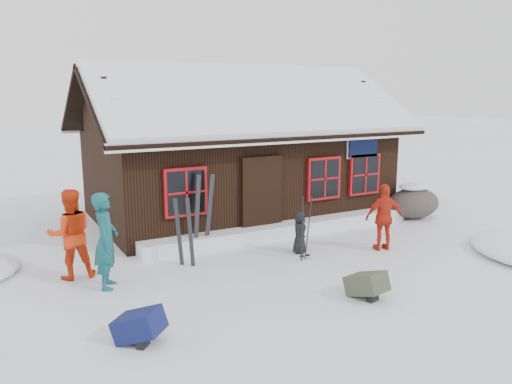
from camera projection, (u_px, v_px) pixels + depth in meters
ground at (282, 273)px, 10.11m from camera, size 120.00×120.00×0.00m
mountain_hut at (237, 162)px, 14.79m from camera, size 8.90×6.09×4.42m
snow_drift at (286, 229)px, 12.72m from camera, size 7.60×0.60×0.35m
snow_mounds at (299, 239)px, 12.49m from camera, size 20.60×13.20×0.48m
skier_teal at (106, 241)px, 9.18m from camera, size 0.63×0.77×1.81m
skier_orange_left at (71, 234)px, 9.67m from camera, size 0.88×0.69×1.78m
skier_orange_right at (384, 217)px, 11.46m from camera, size 0.98×0.62×1.55m
skier_crouched at (300, 232)px, 11.29m from camera, size 0.55×0.55×0.97m
boulder at (414, 202)px, 14.49m from camera, size 1.60×1.20×0.93m
ski_pair_mid at (185, 233)px, 10.40m from camera, size 0.37×0.26×1.50m
ski_pair_right at (203, 214)px, 11.43m from camera, size 0.57×0.11×1.82m
ski_poles at (305, 229)px, 10.80m from camera, size 0.26×0.13×1.45m
backpack_blue at (139, 331)px, 7.26m from camera, size 0.80×0.80×0.35m
backpack_olive at (366, 288)px, 8.84m from camera, size 0.60×0.72×0.35m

